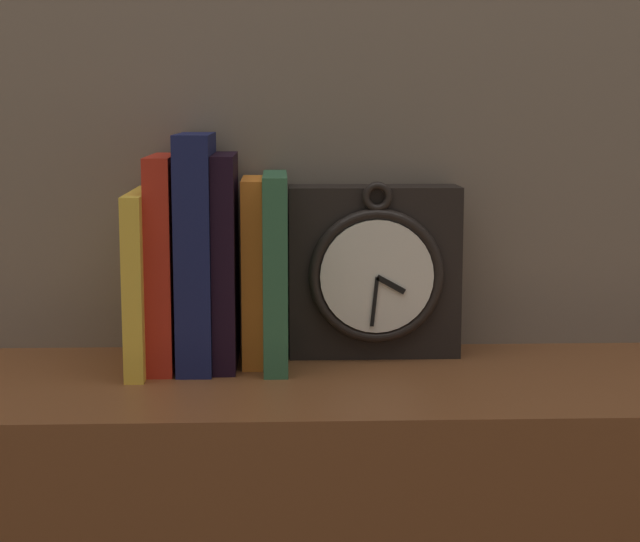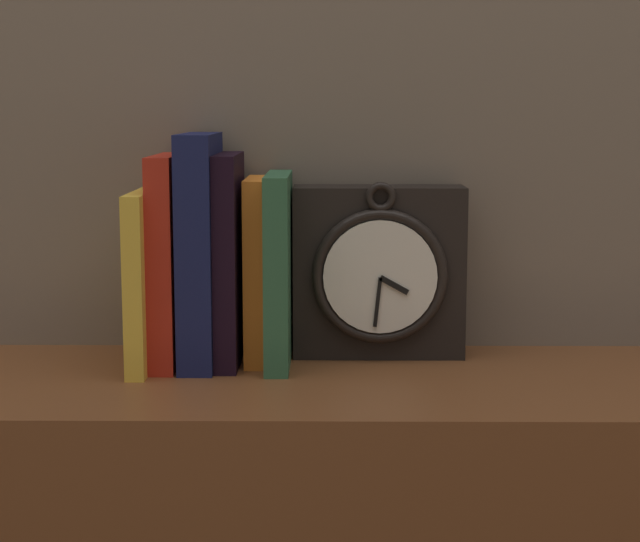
{
  "view_description": "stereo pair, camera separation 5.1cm",
  "coord_description": "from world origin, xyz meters",
  "px_view_note": "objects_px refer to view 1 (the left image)",
  "views": [
    {
      "loc": [
        -0.04,
        -1.06,
        0.99
      ],
      "look_at": [
        0.0,
        0.0,
        0.83
      ],
      "focal_mm": 60.0,
      "sensor_mm": 36.0,
      "label": 1
    },
    {
      "loc": [
        0.01,
        -1.06,
        0.99
      ],
      "look_at": [
        0.0,
        0.0,
        0.83
      ],
      "focal_mm": 60.0,
      "sensor_mm": 36.0,
      "label": 2
    }
  ],
  "objects_px": {
    "book_slot1_red": "(164,261)",
    "book_slot4_orange": "(253,270)",
    "book_slot5_green": "(275,270)",
    "book_slot2_navy": "(197,250)",
    "book_slot3_black": "(226,259)",
    "clock": "(374,271)",
    "book_slot0_yellow": "(141,280)"
  },
  "relations": [
    {
      "from": "book_slot0_yellow",
      "to": "book_slot3_black",
      "type": "xyz_separation_m",
      "value": [
        0.09,
        0.01,
        0.02
      ]
    },
    {
      "from": "clock",
      "to": "book_slot3_black",
      "type": "bearing_deg",
      "value": -169.53
    },
    {
      "from": "book_slot0_yellow",
      "to": "book_slot1_red",
      "type": "bearing_deg",
      "value": 24.3
    },
    {
      "from": "clock",
      "to": "book_slot3_black",
      "type": "distance_m",
      "value": 0.17
    },
    {
      "from": "book_slot1_red",
      "to": "book_slot4_orange",
      "type": "relative_size",
      "value": 1.13
    },
    {
      "from": "clock",
      "to": "book_slot5_green",
      "type": "xyz_separation_m",
      "value": [
        -0.11,
        -0.04,
        0.01
      ]
    },
    {
      "from": "clock",
      "to": "book_slot4_orange",
      "type": "relative_size",
      "value": 0.99
    },
    {
      "from": "book_slot0_yellow",
      "to": "book_slot4_orange",
      "type": "distance_m",
      "value": 0.12
    },
    {
      "from": "book_slot3_black",
      "to": "book_slot4_orange",
      "type": "height_order",
      "value": "book_slot3_black"
    },
    {
      "from": "clock",
      "to": "book_slot5_green",
      "type": "distance_m",
      "value": 0.11
    },
    {
      "from": "book_slot1_red",
      "to": "book_slot2_navy",
      "type": "relative_size",
      "value": 0.91
    },
    {
      "from": "book_slot3_black",
      "to": "book_slot4_orange",
      "type": "xyz_separation_m",
      "value": [
        0.03,
        0.01,
        -0.01
      ]
    },
    {
      "from": "book_slot3_black",
      "to": "book_slot4_orange",
      "type": "bearing_deg",
      "value": 20.34
    },
    {
      "from": "book_slot5_green",
      "to": "book_slot2_navy",
      "type": "bearing_deg",
      "value": 178.74
    },
    {
      "from": "book_slot0_yellow",
      "to": "book_slot1_red",
      "type": "relative_size",
      "value": 0.84
    },
    {
      "from": "book_slot1_red",
      "to": "book_slot3_black",
      "type": "bearing_deg",
      "value": 2.37
    },
    {
      "from": "book_slot4_orange",
      "to": "book_slot5_green",
      "type": "relative_size",
      "value": 0.97
    },
    {
      "from": "book_slot1_red",
      "to": "book_slot4_orange",
      "type": "height_order",
      "value": "book_slot1_red"
    },
    {
      "from": "book_slot1_red",
      "to": "book_slot5_green",
      "type": "bearing_deg",
      "value": -1.48
    },
    {
      "from": "book_slot0_yellow",
      "to": "book_slot4_orange",
      "type": "height_order",
      "value": "book_slot4_orange"
    },
    {
      "from": "book_slot0_yellow",
      "to": "book_slot3_black",
      "type": "relative_size",
      "value": 0.83
    },
    {
      "from": "book_slot0_yellow",
      "to": "book_slot2_navy",
      "type": "bearing_deg",
      "value": 9.0
    },
    {
      "from": "book_slot0_yellow",
      "to": "book_slot1_red",
      "type": "xyz_separation_m",
      "value": [
        0.02,
        0.01,
        0.02
      ]
    },
    {
      "from": "book_slot0_yellow",
      "to": "book_slot1_red",
      "type": "distance_m",
      "value": 0.03
    },
    {
      "from": "book_slot2_navy",
      "to": "book_slot3_black",
      "type": "height_order",
      "value": "book_slot2_navy"
    },
    {
      "from": "clock",
      "to": "book_slot5_green",
      "type": "height_order",
      "value": "book_slot5_green"
    },
    {
      "from": "clock",
      "to": "book_slot4_orange",
      "type": "distance_m",
      "value": 0.13
    },
    {
      "from": "book_slot1_red",
      "to": "book_slot4_orange",
      "type": "bearing_deg",
      "value": 8.08
    },
    {
      "from": "book_slot0_yellow",
      "to": "book_slot5_green",
      "type": "height_order",
      "value": "book_slot5_green"
    },
    {
      "from": "book_slot3_black",
      "to": "book_slot4_orange",
      "type": "distance_m",
      "value": 0.03
    },
    {
      "from": "clock",
      "to": "book_slot4_orange",
      "type": "bearing_deg",
      "value": -171.77
    },
    {
      "from": "book_slot2_navy",
      "to": "book_slot5_green",
      "type": "relative_size",
      "value": 1.21
    }
  ]
}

